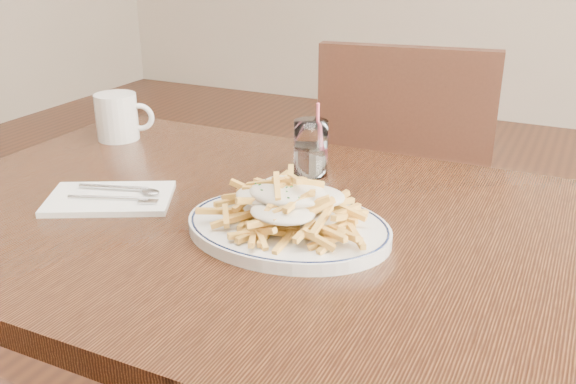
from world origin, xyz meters
The scene contains 8 objects.
table centered at (0.00, 0.00, 0.67)m, with size 1.20×0.80×0.75m.
chair_far centered at (0.05, 0.76, 0.53)m, with size 0.49×0.49×0.93m.
fries_plate centered at (0.08, -0.04, 0.76)m, with size 0.39×0.36×0.02m.
loaded_fries centered at (0.08, -0.04, 0.81)m, with size 0.28×0.25×0.07m.
napkin centered at (-0.25, -0.06, 0.76)m, with size 0.21×0.13×0.01m, color white.
cutlery centered at (-0.25, -0.05, 0.76)m, with size 0.17×0.11×0.01m.
water_glass centered at (0.01, 0.22, 0.80)m, with size 0.06×0.06×0.14m.
coffee_mug centered at (-0.47, 0.23, 0.80)m, with size 0.12×0.09×0.10m.
Camera 1 is at (0.47, -0.83, 1.18)m, focal length 40.00 mm.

